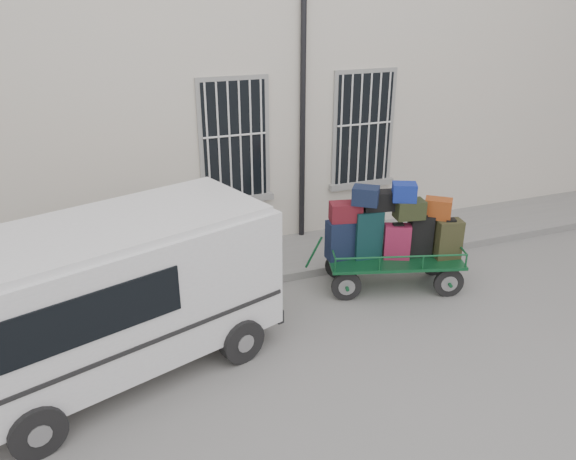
# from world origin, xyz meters

# --- Properties ---
(ground) EXTENTS (80.00, 80.00, 0.00)m
(ground) POSITION_xyz_m (0.00, 0.00, 0.00)
(ground) COLOR slate
(ground) RESTS_ON ground
(building) EXTENTS (24.00, 5.15, 6.00)m
(building) POSITION_xyz_m (0.00, 5.50, 3.00)
(building) COLOR beige
(building) RESTS_ON ground
(sidewalk) EXTENTS (24.00, 1.70, 0.15)m
(sidewalk) POSITION_xyz_m (0.00, 2.20, 0.07)
(sidewalk) COLOR slate
(sidewalk) RESTS_ON ground
(luggage_cart) EXTENTS (2.72, 1.64, 1.93)m
(luggage_cart) POSITION_xyz_m (1.65, 0.55, 0.99)
(luggage_cart) COLOR black
(luggage_cart) RESTS_ON ground
(van) EXTENTS (4.64, 3.06, 2.17)m
(van) POSITION_xyz_m (-2.97, -0.18, 1.24)
(van) COLOR white
(van) RESTS_ON ground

